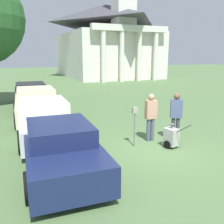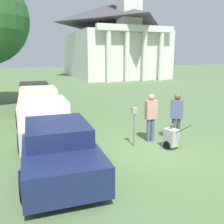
{
  "view_description": "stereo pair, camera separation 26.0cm",
  "coord_description": "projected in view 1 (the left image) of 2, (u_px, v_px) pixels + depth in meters",
  "views": [
    {
      "loc": [
        -4.27,
        -6.88,
        3.16
      ],
      "look_at": [
        -0.86,
        1.38,
        1.1
      ],
      "focal_mm": 40.0,
      "sensor_mm": 36.0,
      "label": 1
    },
    {
      "loc": [
        -4.03,
        -6.98,
        3.16
      ],
      "look_at": [
        -0.86,
        1.38,
        1.1
      ],
      "focal_mm": 40.0,
      "sensor_mm": 36.0,
      "label": 2
    }
  ],
  "objects": [
    {
      "name": "ground_plane",
      "position": [
        151.0,
        150.0,
        8.49
      ],
      "size": [
        120.0,
        120.0,
        0.0
      ],
      "primitive_type": "plane",
      "color": "#517042"
    },
    {
      "name": "parked_car_navy",
      "position": [
        60.0,
        147.0,
        6.95
      ],
      "size": [
        2.12,
        4.72,
        1.38
      ],
      "rotation": [
        0.0,
        0.0,
        -0.04
      ],
      "color": "#19234C",
      "rests_on": "ground_plane"
    },
    {
      "name": "parked_car_white",
      "position": [
        44.0,
        119.0,
        9.72
      ],
      "size": [
        2.14,
        5.08,
        1.49
      ],
      "rotation": [
        0.0,
        0.0,
        -0.04
      ],
      "color": "silver",
      "rests_on": "ground_plane"
    },
    {
      "name": "parked_car_cream",
      "position": [
        36.0,
        105.0,
        12.33
      ],
      "size": [
        2.21,
        4.93,
        1.59
      ],
      "rotation": [
        0.0,
        0.0,
        -0.04
      ],
      "color": "beige",
      "rests_on": "ground_plane"
    },
    {
      "name": "parked_car_black",
      "position": [
        31.0,
        96.0,
        15.0
      ],
      "size": [
        2.1,
        5.06,
        1.53
      ],
      "rotation": [
        0.0,
        0.0,
        -0.04
      ],
      "color": "black",
      "rests_on": "ground_plane"
    },
    {
      "name": "parking_meter",
      "position": [
        135.0,
        119.0,
        8.63
      ],
      "size": [
        0.18,
        0.09,
        1.4
      ],
      "color": "slate",
      "rests_on": "ground_plane"
    },
    {
      "name": "person_worker",
      "position": [
        151.0,
        114.0,
        9.16
      ],
      "size": [
        0.42,
        0.23,
        1.78
      ],
      "rotation": [
        0.0,
        0.0,
        3.13
      ],
      "color": "#515670",
      "rests_on": "ground_plane"
    },
    {
      "name": "person_supervisor",
      "position": [
        176.0,
        113.0,
        9.22
      ],
      "size": [
        0.47,
        0.4,
        1.81
      ],
      "rotation": [
        0.0,
        0.0,
        2.63
      ],
      "color": "#3F3F47",
      "rests_on": "ground_plane"
    },
    {
      "name": "equipment_cart",
      "position": [
        171.0,
        137.0,
        8.63
      ],
      "size": [
        0.53,
        1.0,
        1.0
      ],
      "rotation": [
        0.0,
        0.0,
        0.28
      ],
      "color": "#B2B2AD",
      "rests_on": "ground_plane"
    },
    {
      "name": "church",
      "position": [
        106.0,
        39.0,
        36.58
      ],
      "size": [
        11.72,
        17.32,
        22.96
      ],
      "color": "silver",
      "rests_on": "ground_plane"
    }
  ]
}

